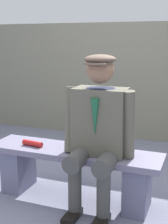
# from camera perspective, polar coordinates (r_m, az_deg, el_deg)

# --- Properties ---
(ground_plane) EXTENTS (30.00, 30.00, 0.00)m
(ground_plane) POSITION_cam_1_polar(r_m,az_deg,el_deg) (3.02, -1.79, -15.17)
(ground_plane) COLOR slate
(bench) EXTENTS (1.57, 0.39, 0.47)m
(bench) POSITION_cam_1_polar(r_m,az_deg,el_deg) (2.89, -1.84, -9.97)
(bench) COLOR slate
(bench) RESTS_ON ground
(seated_man) EXTENTS (0.61, 0.58, 1.31)m
(seated_man) POSITION_cam_1_polar(r_m,az_deg,el_deg) (2.62, 2.54, -2.70)
(seated_man) COLOR #575547
(seated_man) RESTS_ON ground
(rolled_magazine) EXTENTS (0.21, 0.08, 0.05)m
(rolled_magazine) POSITION_cam_1_polar(r_m,az_deg,el_deg) (2.94, -9.26, -5.61)
(rolled_magazine) COLOR #B21E1E
(rolled_magazine) RESTS_ON bench
(stadium_wall) EXTENTS (12.00, 0.24, 1.66)m
(stadium_wall) POSITION_cam_1_polar(r_m,az_deg,el_deg) (4.69, 8.13, 5.53)
(stadium_wall) COLOR slate
(stadium_wall) RESTS_ON ground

